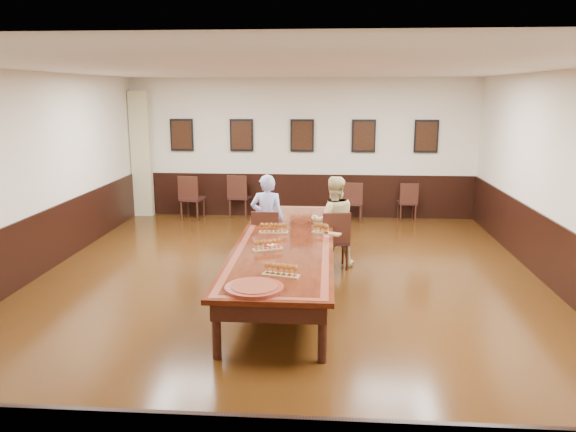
# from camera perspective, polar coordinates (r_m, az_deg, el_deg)

# --- Properties ---
(floor) EXTENTS (8.00, 10.00, 0.02)m
(floor) POSITION_cam_1_polar(r_m,az_deg,el_deg) (8.50, -0.25, -7.40)
(floor) COLOR black
(floor) RESTS_ON ground
(ceiling) EXTENTS (8.00, 10.00, 0.02)m
(ceiling) POSITION_cam_1_polar(r_m,az_deg,el_deg) (8.00, -0.27, 14.84)
(ceiling) COLOR white
(ceiling) RESTS_ON floor
(wall_back) EXTENTS (8.00, 0.02, 3.20)m
(wall_back) POSITION_cam_1_polar(r_m,az_deg,el_deg) (13.06, 1.45, 6.88)
(wall_back) COLOR beige
(wall_back) RESTS_ON floor
(wall_front) EXTENTS (8.00, 0.02, 3.20)m
(wall_front) POSITION_cam_1_polar(r_m,az_deg,el_deg) (3.29, -7.14, -10.71)
(wall_front) COLOR beige
(wall_front) RESTS_ON floor
(wall_left) EXTENTS (0.02, 10.00, 3.20)m
(wall_left) POSITION_cam_1_polar(r_m,az_deg,el_deg) (9.30, -25.75, 3.33)
(wall_left) COLOR beige
(wall_left) RESTS_ON floor
(wall_right) EXTENTS (0.02, 10.00, 3.20)m
(wall_right) POSITION_cam_1_polar(r_m,az_deg,el_deg) (8.76, 26.95, 2.71)
(wall_right) COLOR beige
(wall_right) RESTS_ON floor
(chair_man) EXTENTS (0.46, 0.50, 0.97)m
(chair_man) POSITION_cam_1_polar(r_m,az_deg,el_deg) (9.47, -2.19, -2.19)
(chair_man) COLOR black
(chair_man) RESTS_ON floor
(chair_woman) EXTENTS (0.53, 0.57, 0.98)m
(chair_woman) POSITION_cam_1_polar(r_m,az_deg,el_deg) (9.37, 4.71, -2.35)
(chair_woman) COLOR black
(chair_woman) RESTS_ON floor
(spare_chair_a) EXTENTS (0.56, 0.59, 1.02)m
(spare_chair_a) POSITION_cam_1_polar(r_m,az_deg,el_deg) (13.10, -9.70, 1.91)
(spare_chair_a) COLOR black
(spare_chair_a) RESTS_ON floor
(spare_chair_b) EXTENTS (0.54, 0.58, 1.00)m
(spare_chair_b) POSITION_cam_1_polar(r_m,az_deg,el_deg) (13.19, -4.90, 2.08)
(spare_chair_b) COLOR black
(spare_chair_b) RESTS_ON floor
(spare_chair_c) EXTENTS (0.48, 0.51, 0.91)m
(spare_chair_c) POSITION_cam_1_polar(r_m,az_deg,el_deg) (12.76, 6.67, 1.47)
(spare_chair_c) COLOR black
(spare_chair_c) RESTS_ON floor
(spare_chair_d) EXTENTS (0.43, 0.47, 0.88)m
(spare_chair_d) POSITION_cam_1_polar(r_m,az_deg,el_deg) (13.08, 12.02, 1.48)
(spare_chair_d) COLOR black
(spare_chair_d) RESTS_ON floor
(person_man) EXTENTS (0.57, 0.38, 1.54)m
(person_man) POSITION_cam_1_polar(r_m,az_deg,el_deg) (9.50, -2.12, -0.35)
(person_man) COLOR #5464D2
(person_man) RESTS_ON floor
(person_woman) EXTENTS (0.84, 0.70, 1.53)m
(person_woman) POSITION_cam_1_polar(r_m,az_deg,el_deg) (9.40, 4.64, -0.56)
(person_woman) COLOR beige
(person_woman) RESTS_ON floor
(pink_phone) EXTENTS (0.12, 0.16, 0.01)m
(pink_phone) POSITION_cam_1_polar(r_m,az_deg,el_deg) (8.47, 3.92, -2.07)
(pink_phone) COLOR #D84878
(pink_phone) RESTS_ON conference_table
(curtain) EXTENTS (0.45, 0.18, 2.90)m
(curtain) POSITION_cam_1_polar(r_m,az_deg,el_deg) (13.59, -14.68, 6.07)
(curtain) COLOR tan
(curtain) RESTS_ON floor
(wainscoting) EXTENTS (8.00, 10.00, 1.00)m
(wainscoting) POSITION_cam_1_polar(r_m,az_deg,el_deg) (8.34, -0.25, -4.10)
(wainscoting) COLOR black
(wainscoting) RESTS_ON floor
(conference_table) EXTENTS (1.40, 5.00, 0.76)m
(conference_table) POSITION_cam_1_polar(r_m,az_deg,el_deg) (8.31, -0.25, -3.37)
(conference_table) COLOR black
(conference_table) RESTS_ON floor
(posters) EXTENTS (6.14, 0.04, 0.74)m
(posters) POSITION_cam_1_polar(r_m,az_deg,el_deg) (12.96, 1.44, 8.17)
(posters) COLOR black
(posters) RESTS_ON wall_back
(flight_a) EXTENTS (0.45, 0.14, 0.17)m
(flight_a) POSITION_cam_1_polar(r_m,az_deg,el_deg) (8.64, -1.48, -1.27)
(flight_a) COLOR olive
(flight_a) RESTS_ON conference_table
(flight_b) EXTENTS (0.47, 0.29, 0.17)m
(flight_b) POSITION_cam_1_polar(r_m,az_deg,el_deg) (8.60, 3.70, -1.35)
(flight_b) COLOR olive
(flight_b) RESTS_ON conference_table
(flight_c) EXTENTS (0.43, 0.29, 0.16)m
(flight_c) POSITION_cam_1_polar(r_m,az_deg,el_deg) (7.73, -2.07, -2.98)
(flight_c) COLOR olive
(flight_c) RESTS_ON conference_table
(flight_d) EXTENTS (0.46, 0.24, 0.17)m
(flight_d) POSITION_cam_1_polar(r_m,az_deg,el_deg) (6.64, -0.72, -5.55)
(flight_d) COLOR olive
(flight_d) RESTS_ON conference_table
(red_plate_grp) EXTENTS (0.21, 0.21, 0.03)m
(red_plate_grp) POSITION_cam_1_polar(r_m,az_deg,el_deg) (7.95, -1.70, -2.99)
(red_plate_grp) COLOR red
(red_plate_grp) RESTS_ON conference_table
(carved_platter) EXTENTS (0.67, 0.67, 0.05)m
(carved_platter) POSITION_cam_1_polar(r_m,az_deg,el_deg) (6.24, -3.45, -7.30)
(carved_platter) COLOR maroon
(carved_platter) RESTS_ON conference_table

